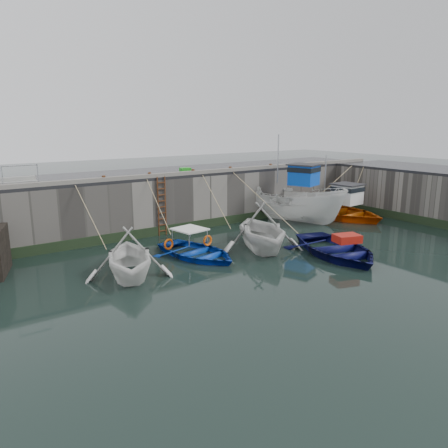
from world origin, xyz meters
TOP-DOWN VIEW (x-y plane):
  - ground at (0.00, 0.00)m, footprint 120.00×120.00m
  - quay_back at (0.00, 12.50)m, footprint 30.00×5.00m
  - road_back at (0.00, 12.50)m, footprint 30.00×5.00m
  - kerb_back at (0.00, 10.15)m, footprint 30.00×0.30m
  - algae_back at (0.00, 9.96)m, footprint 30.00×0.08m
  - algae_right at (11.96, 2.50)m, footprint 0.08×15.00m
  - ladder at (-2.00, 9.91)m, footprint 0.51×0.08m
  - boat_near_white at (-6.13, 4.83)m, footprint 5.03×5.38m
  - boat_near_white_rope at (-6.13, 8.66)m, footprint 0.04×3.73m
  - boat_near_blue at (-2.52, 5.50)m, footprint 3.91×4.95m
  - boat_near_blue_rope at (-2.52, 9.00)m, footprint 0.04×3.28m
  - boat_near_blacktrim at (0.66, 4.73)m, footprint 5.82×6.18m
  - boat_near_blacktrim_rope at (0.66, 8.61)m, footprint 0.04×3.80m
  - boat_near_navy at (2.89, 1.96)m, footprint 5.34×6.35m
  - boat_near_navy_rope at (2.89, 7.23)m, footprint 0.04×6.12m
  - boat_far_white at (6.41, 8.40)m, footprint 4.72×7.31m
  - boat_far_orange at (9.50, 7.44)m, footprint 4.95×6.65m
  - fish_crate at (0.13, 11.01)m, footprint 0.63×0.52m
  - railing at (-8.75, 11.25)m, footprint 1.60×1.05m
  - bollard_a at (-5.00, 10.25)m, footprint 0.18×0.18m
  - bollard_b at (-2.50, 10.25)m, footprint 0.18×0.18m
  - bollard_c at (0.20, 10.25)m, footprint 0.18×0.18m
  - bollard_d at (2.80, 10.25)m, footprint 0.18×0.18m
  - bollard_e at (6.00, 10.25)m, footprint 0.18×0.18m

SIDE VIEW (x-z plane):
  - ground at x=0.00m, z-range 0.00..0.00m
  - boat_near_white at x=-6.13m, z-range -1.15..1.15m
  - boat_near_white_rope at x=-6.13m, z-range -1.55..1.55m
  - boat_near_blue at x=-2.52m, z-range -0.46..0.46m
  - boat_near_blue_rope at x=-2.52m, z-range -1.55..1.55m
  - boat_near_blacktrim at x=0.66m, z-range -1.30..1.30m
  - boat_near_blacktrim_rope at x=0.66m, z-range -1.55..1.55m
  - boat_near_navy at x=2.89m, z-range -0.56..0.56m
  - boat_near_navy_rope at x=2.89m, z-range -1.55..1.55m
  - algae_back at x=0.00m, z-range 0.00..0.50m
  - algae_right at x=11.96m, z-range 0.00..0.50m
  - boat_far_orange at x=9.50m, z-range -1.74..2.58m
  - boat_far_white at x=6.41m, z-range -1.71..3.93m
  - quay_back at x=0.00m, z-range 0.00..3.00m
  - ladder at x=-2.00m, z-range -0.01..3.19m
  - road_back at x=0.00m, z-range 3.00..3.16m
  - kerb_back at x=0.00m, z-range 3.16..3.36m
  - bollard_a at x=-5.00m, z-range 3.16..3.44m
  - bollard_b at x=-2.50m, z-range 3.16..3.44m
  - bollard_c at x=0.20m, z-range 3.16..3.44m
  - bollard_d at x=2.80m, z-range 3.16..3.44m
  - bollard_e at x=6.00m, z-range 3.16..3.44m
  - fish_crate at x=0.13m, z-range 3.16..3.47m
  - railing at x=-8.75m, z-range 2.86..3.86m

